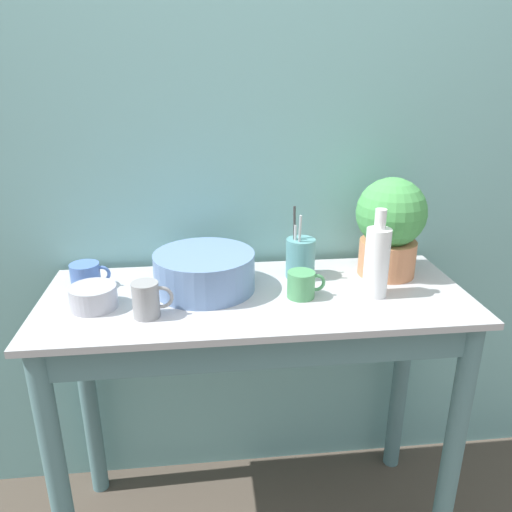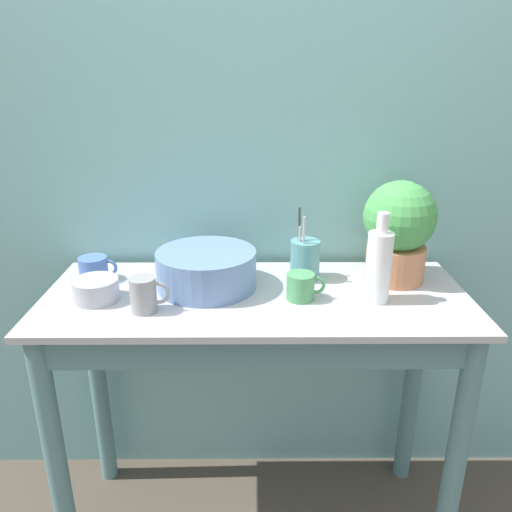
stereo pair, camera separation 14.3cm
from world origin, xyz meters
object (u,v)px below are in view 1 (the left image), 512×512
mug_blue (86,276)px  bowl_wash_large (204,271)px  potted_plant (390,225)px  utensil_cup (300,258)px  bottle_tall (377,260)px  mug_green (302,284)px  mug_grey (147,300)px  bowl_small_steel (93,297)px

mug_blue → bowl_wash_large: bearing=-8.5°
mug_blue → potted_plant: bearing=0.0°
utensil_cup → bottle_tall: bearing=-40.1°
bowl_wash_large → mug_blue: 0.36m
bowl_wash_large → potted_plant: bearing=5.2°
potted_plant → bottle_tall: 0.19m
potted_plant → bottle_tall: potted_plant is taller
bowl_wash_large → bottle_tall: bottle_tall is taller
bowl_wash_large → bottle_tall: bearing=-11.3°
mug_green → utensil_cup: bearing=80.9°
potted_plant → mug_grey: bearing=-163.8°
bottle_tall → mug_green: 0.23m
bowl_wash_large → mug_blue: bowl_wash_large is taller
bowl_small_steel → utensil_cup: utensil_cup is taller
mug_grey → bowl_small_steel: 0.17m
mug_grey → mug_blue: size_ratio=0.92×
bowl_wash_large → bowl_small_steel: bowl_wash_large is taller
bottle_tall → utensil_cup: bearing=139.9°
bottle_tall → mug_green: bottle_tall is taller
mug_blue → utensil_cup: utensil_cup is taller
mug_grey → utensil_cup: bearing=26.0°
mug_green → potted_plant: bearing=24.9°
bowl_small_steel → utensil_cup: size_ratio=0.56×
utensil_cup → potted_plant: bearing=-1.7°
bowl_wash_large → utensil_cup: size_ratio=1.31×
mug_green → bowl_small_steel: 0.59m
potted_plant → mug_blue: bearing=-180.0°
potted_plant → mug_grey: (-0.74, -0.22, -0.12)m
mug_blue → bowl_small_steel: 0.15m
bowl_wash_large → mug_green: bearing=-17.5°
bowl_wash_large → bottle_tall: (0.49, -0.10, 0.05)m
mug_grey → bowl_small_steel: bearing=155.2°
mug_blue → bowl_small_steel: bearing=-71.7°
potted_plant → utensil_cup: potted_plant is taller
mug_blue → mug_green: bearing=-12.5°
bottle_tall → bowl_small_steel: size_ratio=2.01×
potted_plant → bottle_tall: size_ratio=1.21×
mug_grey → mug_green: size_ratio=0.98×
mug_blue → utensil_cup: bearing=0.7°
utensil_cup → bowl_wash_large: bearing=-168.5°
potted_plant → bottle_tall: (-0.09, -0.15, -0.06)m
bowl_wash_large → mug_green: 0.29m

